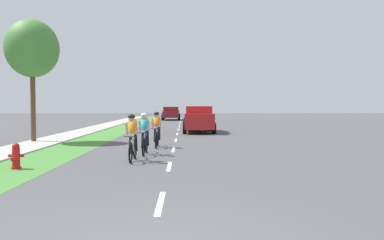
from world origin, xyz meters
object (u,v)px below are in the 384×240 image
Objects in this scene: cyclist_lead at (133,137)px; sedan_silver at (194,117)px; fire_hydrant_red at (16,156)px; suv_red at (198,118)px; cyclist_trailing at (145,133)px; street_tree_near at (32,49)px; cyclist_distant at (157,129)px; pickup_maroon at (171,113)px.

sedan_silver is at bearing 83.55° from cyclist_lead.
fire_hydrant_red is 0.16× the size of suv_red.
sedan_silver is (5.86, 24.78, 0.40)m from fire_hydrant_red.
suv_red reaches higher than fire_hydrant_red.
cyclist_trailing is 8.76m from street_tree_near.
cyclist_distant is at bearing -21.64° from street_tree_near.
street_tree_near is (-6.13, 4.93, 3.87)m from cyclist_trailing.
sedan_silver is at bearing 83.64° from cyclist_trailing.
fire_hydrant_red is at bearing -103.30° from sedan_silver.
cyclist_distant reaches higher than sedan_silver.
street_tree_near is (-5.90, 6.60, 3.87)m from cyclist_lead.
cyclist_distant is 19.38m from sedan_silver.
suv_red is at bearing 37.89° from street_tree_near.
street_tree_near is at bearing -142.11° from suv_red.
suv_red reaches higher than sedan_silver.
cyclist_trailing is 11.87m from suv_red.
suv_red is (2.18, 9.23, 0.14)m from cyclist_distant.
pickup_maroon is 0.83× the size of street_tree_near.
pickup_maroon is at bearing 90.26° from cyclist_trailing.
suv_red is at bearing 76.71° from cyclist_distant.
street_tree_near is at bearing -102.15° from pickup_maroon.
cyclist_lead is 9.66m from street_tree_near.
sedan_silver is at bearing 90.29° from suv_red.
sedan_silver is at bearing 76.70° from fire_hydrant_red.
street_tree_near reaches higher than pickup_maroon.
pickup_maroon is at bearing 77.85° from street_tree_near.
cyclist_trailing is 2.40m from cyclist_distant.
pickup_maroon is (0.08, 34.35, 0.02)m from cyclist_lead.
suv_red reaches higher than pickup_maroon.
cyclist_distant reaches higher than fire_hydrant_red.
pickup_maroon is at bearing 89.87° from cyclist_lead.
cyclist_trailing is at bearing -96.78° from cyclist_distant.
sedan_silver is (2.41, 21.65, -0.04)m from cyclist_trailing.
street_tree_near is at bearing 108.40° from fire_hydrant_red.
suv_red is 10.04m from sedan_silver.
cyclist_trailing reaches higher than fire_hydrant_red.
fire_hydrant_red is 0.44× the size of cyclist_lead.
suv_red is at bearing -89.71° from sedan_silver.
cyclist_trailing is (0.23, 1.67, 0.00)m from cyclist_lead.
pickup_maroon is at bearing 103.07° from sedan_silver.
sedan_silver is (2.13, 19.26, -0.04)m from cyclist_distant.
pickup_maroon is (-0.15, 32.68, 0.02)m from cyclist_trailing.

